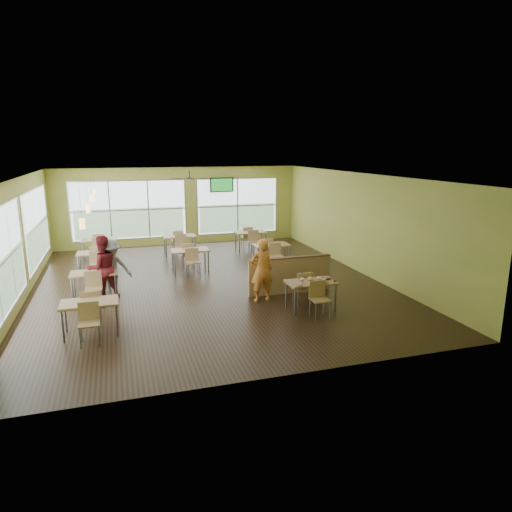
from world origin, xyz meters
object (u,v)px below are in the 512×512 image
object	(u,v)px
man_plaid	(262,270)
food_basket	(327,278)
main_table	(311,286)
half_wall_divider	(290,275)

from	to	relation	value
man_plaid	food_basket	distance (m)	1.71
main_table	half_wall_divider	xyz separation A→B (m)	(0.00, 1.45, -0.11)
main_table	food_basket	world-z (taller)	main_table
half_wall_divider	food_basket	xyz separation A→B (m)	(0.46, -1.38, 0.26)
main_table	food_basket	xyz separation A→B (m)	(0.46, 0.07, 0.15)
main_table	half_wall_divider	bearing A→B (deg)	90.00
half_wall_divider	food_basket	world-z (taller)	half_wall_divider
man_plaid	half_wall_divider	bearing A→B (deg)	-158.53
main_table	half_wall_divider	size ratio (longest dim) A/B	0.63
half_wall_divider	man_plaid	world-z (taller)	man_plaid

